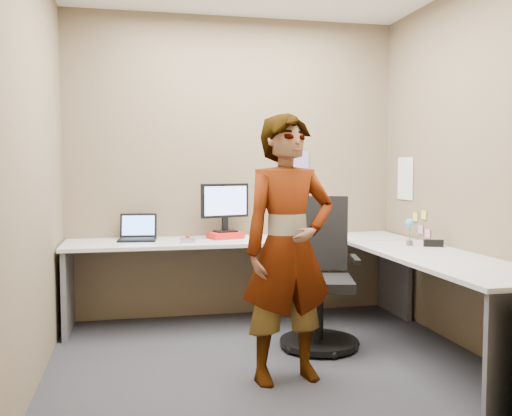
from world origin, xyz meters
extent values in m
plane|color=#222227|center=(0.00, 0.00, 0.00)|extent=(3.00, 3.00, 0.00)
plane|color=brown|center=(0.00, 1.30, 1.35)|extent=(3.00, 0.00, 3.00)
plane|color=brown|center=(1.50, 0.00, 1.35)|extent=(0.00, 2.70, 2.70)
plane|color=brown|center=(-1.50, 0.00, 1.35)|extent=(0.00, 2.70, 2.70)
cube|color=beige|center=(0.00, 0.98, 0.71)|extent=(2.96, 0.65, 0.03)
cube|color=beige|center=(1.18, -0.32, 0.71)|extent=(0.65, 1.91, 0.03)
cube|color=#59595B|center=(-1.44, 0.98, 0.35)|extent=(0.04, 0.60, 0.70)
cube|color=#59595B|center=(1.44, 0.98, 0.35)|extent=(0.04, 0.60, 0.70)
cube|color=red|center=(-0.12, 1.06, 0.76)|extent=(0.32, 0.27, 0.06)
cube|color=black|center=(-0.12, 1.06, 0.79)|extent=(0.21, 0.18, 0.01)
cube|color=black|center=(-0.12, 1.08, 0.86)|extent=(0.05, 0.05, 0.11)
cube|color=black|center=(-0.12, 1.08, 1.06)|extent=(0.44, 0.16, 0.30)
cube|color=#7F99DC|center=(-0.12, 1.06, 1.06)|extent=(0.38, 0.12, 0.25)
cube|color=black|center=(-0.88, 1.05, 0.74)|extent=(0.33, 0.26, 0.02)
cube|color=black|center=(-0.87, 1.16, 0.85)|extent=(0.32, 0.10, 0.20)
cube|color=#508FFE|center=(-0.87, 1.16, 0.85)|extent=(0.28, 0.08, 0.16)
cube|color=#B7B7BC|center=(-0.47, 0.83, 0.75)|extent=(0.12, 0.08, 0.04)
sphere|color=red|center=(-0.47, 0.82, 0.78)|extent=(0.04, 0.04, 0.04)
cone|color=white|center=(0.01, 0.75, 0.76)|extent=(0.10, 0.10, 0.06)
cube|color=black|center=(1.38, 0.19, 0.76)|extent=(0.15, 0.09, 0.05)
cylinder|color=brown|center=(1.23, 0.30, 0.75)|extent=(0.05, 0.05, 0.04)
cylinder|color=#338C3F|center=(1.23, 0.30, 0.84)|extent=(0.01, 0.01, 0.14)
sphere|color=#40A5E1|center=(1.23, 0.30, 0.91)|extent=(0.07, 0.07, 0.07)
cube|color=#846BB7|center=(0.55, 1.29, 1.30)|extent=(0.30, 0.01, 0.40)
cube|color=white|center=(1.49, 0.90, 1.25)|extent=(0.01, 0.28, 0.38)
cube|color=#F2E059|center=(1.49, 0.55, 0.95)|extent=(0.01, 0.07, 0.07)
cube|color=pink|center=(1.49, 0.60, 0.82)|extent=(0.01, 0.07, 0.07)
cube|color=pink|center=(1.49, 0.48, 0.80)|extent=(0.01, 0.07, 0.07)
cube|color=#F2E059|center=(1.49, 0.70, 0.92)|extent=(0.01, 0.07, 0.07)
cylinder|color=black|center=(0.44, 0.16, 0.04)|extent=(0.59, 0.59, 0.04)
cylinder|color=black|center=(0.44, 0.16, 0.27)|extent=(0.06, 0.06, 0.42)
cube|color=black|center=(0.44, 0.16, 0.49)|extent=(0.59, 0.59, 0.07)
cube|color=black|center=(0.49, 0.38, 0.84)|extent=(0.46, 0.16, 0.58)
cube|color=black|center=(0.18, 0.22, 0.67)|extent=(0.12, 0.32, 0.03)
cube|color=black|center=(0.69, 0.09, 0.67)|extent=(0.12, 0.32, 0.03)
imported|color=#999399|center=(0.04, -0.41, 0.84)|extent=(0.67, 0.50, 1.68)
camera|label=1|loc=(-0.91, -3.83, 1.34)|focal=40.00mm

